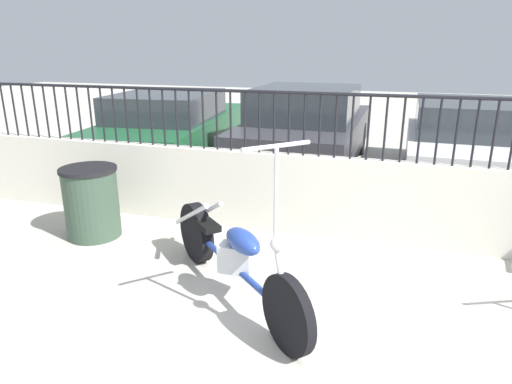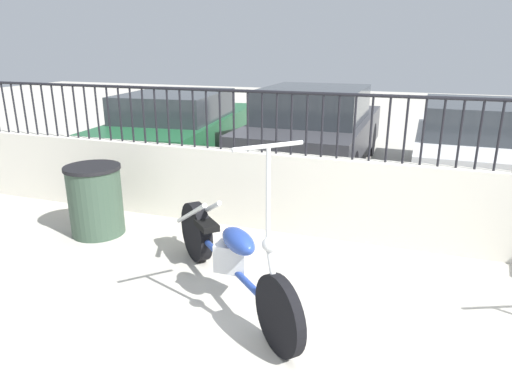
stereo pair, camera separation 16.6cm
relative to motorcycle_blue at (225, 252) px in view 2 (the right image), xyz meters
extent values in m
plane|color=#B7B2A5|center=(1.11, -0.78, -0.38)|extent=(40.00, 40.00, 0.00)
cube|color=beige|center=(1.11, 1.52, 0.08)|extent=(10.98, 0.18, 0.92)
cylinder|color=black|center=(-3.95, 1.52, 0.89)|extent=(0.02, 0.02, 0.70)
cylinder|color=black|center=(-3.78, 1.52, 0.89)|extent=(0.02, 0.02, 0.70)
cylinder|color=black|center=(-3.61, 1.52, 0.89)|extent=(0.02, 0.02, 0.70)
cylinder|color=black|center=(-3.44, 1.52, 0.89)|extent=(0.02, 0.02, 0.70)
cylinder|color=black|center=(-3.27, 1.52, 0.89)|extent=(0.02, 0.02, 0.70)
cylinder|color=black|center=(-3.09, 1.52, 0.89)|extent=(0.02, 0.02, 0.70)
cylinder|color=black|center=(-2.92, 1.52, 0.89)|extent=(0.02, 0.02, 0.70)
cylinder|color=black|center=(-2.75, 1.52, 0.89)|extent=(0.02, 0.02, 0.70)
cylinder|color=black|center=(-2.58, 1.52, 0.89)|extent=(0.02, 0.02, 0.70)
cylinder|color=black|center=(-2.41, 1.52, 0.89)|extent=(0.02, 0.02, 0.70)
cylinder|color=black|center=(-2.24, 1.52, 0.89)|extent=(0.02, 0.02, 0.70)
cylinder|color=black|center=(-2.07, 1.52, 0.89)|extent=(0.02, 0.02, 0.70)
cylinder|color=black|center=(-1.89, 1.52, 0.89)|extent=(0.02, 0.02, 0.70)
cylinder|color=black|center=(-1.72, 1.52, 0.89)|extent=(0.02, 0.02, 0.70)
cylinder|color=black|center=(-1.55, 1.52, 0.89)|extent=(0.02, 0.02, 0.70)
cylinder|color=black|center=(-1.38, 1.52, 0.89)|extent=(0.02, 0.02, 0.70)
cylinder|color=black|center=(-1.21, 1.52, 0.89)|extent=(0.02, 0.02, 0.70)
cylinder|color=black|center=(-1.04, 1.52, 0.89)|extent=(0.02, 0.02, 0.70)
cylinder|color=black|center=(-0.86, 1.52, 0.89)|extent=(0.02, 0.02, 0.70)
cylinder|color=black|center=(-0.69, 1.52, 0.89)|extent=(0.02, 0.02, 0.70)
cylinder|color=black|center=(-0.52, 1.52, 0.89)|extent=(0.02, 0.02, 0.70)
cylinder|color=black|center=(-0.35, 1.52, 0.89)|extent=(0.02, 0.02, 0.70)
cylinder|color=black|center=(-0.18, 1.52, 0.89)|extent=(0.02, 0.02, 0.70)
cylinder|color=black|center=(-0.01, 1.52, 0.89)|extent=(0.02, 0.02, 0.70)
cylinder|color=black|center=(0.16, 1.52, 0.89)|extent=(0.02, 0.02, 0.70)
cylinder|color=black|center=(0.34, 1.52, 0.89)|extent=(0.02, 0.02, 0.70)
cylinder|color=black|center=(0.51, 1.52, 0.89)|extent=(0.02, 0.02, 0.70)
cylinder|color=black|center=(0.68, 1.52, 0.89)|extent=(0.02, 0.02, 0.70)
cylinder|color=black|center=(0.85, 1.52, 0.89)|extent=(0.02, 0.02, 0.70)
cylinder|color=black|center=(1.02, 1.52, 0.89)|extent=(0.02, 0.02, 0.70)
cylinder|color=black|center=(1.19, 1.52, 0.89)|extent=(0.02, 0.02, 0.70)
cylinder|color=black|center=(1.36, 1.52, 0.89)|extent=(0.02, 0.02, 0.70)
cylinder|color=black|center=(1.54, 1.52, 0.89)|extent=(0.02, 0.02, 0.70)
cylinder|color=black|center=(1.71, 1.52, 0.89)|extent=(0.02, 0.02, 0.70)
cylinder|color=black|center=(1.88, 1.52, 0.89)|extent=(0.02, 0.02, 0.70)
cylinder|color=black|center=(2.05, 1.52, 0.89)|extent=(0.02, 0.02, 0.70)
cylinder|color=black|center=(2.22, 1.52, 0.89)|extent=(0.02, 0.02, 0.70)
cylinder|color=black|center=(1.11, 1.52, 1.23)|extent=(10.98, 0.04, 0.04)
cylinder|color=black|center=(0.70, -0.66, -0.08)|extent=(0.48, 0.46, 0.59)
cylinder|color=black|center=(-0.53, 0.50, -0.08)|extent=(0.52, 0.50, 0.60)
cylinder|color=navy|center=(0.09, -0.08, -0.08)|extent=(1.16, 1.11, 0.06)
cube|color=silver|center=(0.12, -0.12, 0.02)|extent=(0.28, 0.18, 0.24)
ellipsoid|color=navy|center=(0.21, -0.20, 0.22)|extent=(0.47, 0.46, 0.18)
cube|color=black|center=(-0.31, 0.29, 0.10)|extent=(0.31, 0.31, 0.06)
cylinder|color=silver|center=(0.63, -0.60, 0.17)|extent=(0.19, 0.18, 0.51)
sphere|color=silver|center=(0.59, -0.56, 0.40)|extent=(0.11, 0.11, 0.11)
cylinder|color=silver|center=(0.57, -0.54, 0.75)|extent=(0.03, 0.03, 0.67)
cylinder|color=silver|center=(0.57, -0.54, 1.09)|extent=(0.38, 0.40, 0.03)
cylinder|color=silver|center=(-0.54, 0.41, 0.14)|extent=(0.64, 0.61, 0.47)
cylinder|color=silver|center=(-0.44, 0.51, 0.14)|extent=(0.64, 0.61, 0.47)
cylinder|color=#334738|center=(-1.91, 0.71, 0.01)|extent=(0.59, 0.59, 0.77)
cylinder|color=black|center=(-1.91, 0.71, 0.41)|extent=(0.62, 0.62, 0.04)
cylinder|color=black|center=(-3.64, 5.45, -0.06)|extent=(0.18, 0.65, 0.64)
cylinder|color=black|center=(-1.99, 5.63, -0.06)|extent=(0.18, 0.65, 0.64)
cylinder|color=black|center=(-3.34, 2.73, -0.06)|extent=(0.18, 0.65, 0.64)
cylinder|color=black|center=(-1.69, 2.91, -0.06)|extent=(0.18, 0.65, 0.64)
cube|color=#1E5933|center=(-2.66, 4.18, 0.16)|extent=(2.24, 4.59, 0.59)
cube|color=#2D3338|center=(-2.64, 3.96, 0.69)|extent=(1.82, 2.28, 0.46)
cylinder|color=black|center=(-1.05, 5.81, -0.06)|extent=(0.11, 0.64, 0.64)
cylinder|color=black|center=(0.65, 5.80, -0.06)|extent=(0.11, 0.64, 0.64)
cylinder|color=black|center=(-1.06, 3.22, -0.06)|extent=(0.11, 0.64, 0.64)
cylinder|color=black|center=(0.64, 3.21, -0.06)|extent=(0.11, 0.64, 0.64)
cube|color=#38383D|center=(-0.21, 4.51, 0.18)|extent=(1.83, 4.19, 0.64)
cube|color=#2D3338|center=(-0.21, 4.30, 0.77)|extent=(1.63, 2.02, 0.54)
cylinder|color=black|center=(1.56, 5.46, -0.06)|extent=(0.12, 0.64, 0.64)
cylinder|color=black|center=(1.52, 2.91, -0.06)|extent=(0.12, 0.64, 0.64)
cube|color=silver|center=(2.40, 4.18, 0.17)|extent=(1.90, 4.14, 0.62)
cube|color=#2D3338|center=(2.40, 3.97, 0.71)|extent=(1.69, 2.00, 0.46)
camera|label=1|loc=(1.31, -3.37, 1.72)|focal=32.00mm
camera|label=2|loc=(1.47, -3.32, 1.72)|focal=32.00mm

